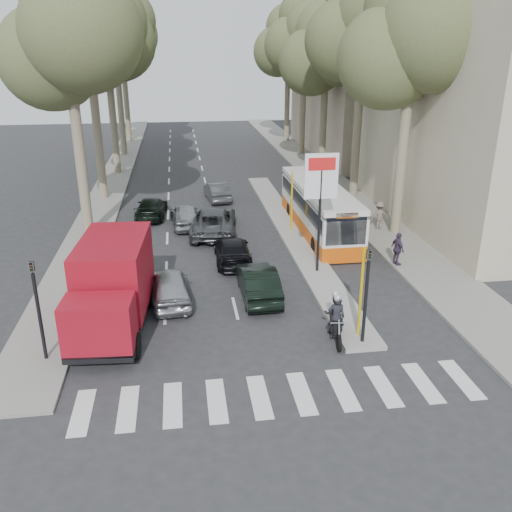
{
  "coord_description": "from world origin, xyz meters",
  "views": [
    {
      "loc": [
        -2.85,
        -17.53,
        9.91
      ],
      "look_at": [
        0.18,
        3.57,
        1.6
      ],
      "focal_mm": 38.0,
      "sensor_mm": 36.0,
      "label": 1
    }
  ],
  "objects_px": {
    "silver_hatchback": "(169,287)",
    "dark_hatchback": "(258,282)",
    "city_bus": "(319,207)",
    "motorcycle": "(335,317)",
    "red_truck": "(113,285)"
  },
  "relations": [
    {
      "from": "red_truck",
      "to": "motorcycle",
      "type": "height_order",
      "value": "red_truck"
    },
    {
      "from": "silver_hatchback",
      "to": "dark_hatchback",
      "type": "bearing_deg",
      "value": 172.55
    },
    {
      "from": "city_bus",
      "to": "motorcycle",
      "type": "xyz_separation_m",
      "value": [
        -2.38,
        -11.77,
        -0.6
      ]
    },
    {
      "from": "city_bus",
      "to": "silver_hatchback",
      "type": "bearing_deg",
      "value": -136.3
    },
    {
      "from": "silver_hatchback",
      "to": "dark_hatchback",
      "type": "relative_size",
      "value": 0.96
    },
    {
      "from": "dark_hatchback",
      "to": "motorcycle",
      "type": "bearing_deg",
      "value": 120.49
    },
    {
      "from": "silver_hatchback",
      "to": "red_truck",
      "type": "relative_size",
      "value": 0.63
    },
    {
      "from": "city_bus",
      "to": "motorcycle",
      "type": "distance_m",
      "value": 12.02
    },
    {
      "from": "silver_hatchback",
      "to": "motorcycle",
      "type": "xyz_separation_m",
      "value": [
        5.93,
        -3.82,
        0.16
      ]
    },
    {
      "from": "dark_hatchback",
      "to": "city_bus",
      "type": "relative_size",
      "value": 0.4
    },
    {
      "from": "silver_hatchback",
      "to": "red_truck",
      "type": "distance_m",
      "value": 2.95
    },
    {
      "from": "red_truck",
      "to": "motorcycle",
      "type": "distance_m",
      "value": 8.19
    },
    {
      "from": "silver_hatchback",
      "to": "dark_hatchback",
      "type": "distance_m",
      "value": 3.68
    },
    {
      "from": "red_truck",
      "to": "city_bus",
      "type": "relative_size",
      "value": 0.61
    },
    {
      "from": "red_truck",
      "to": "motorcycle",
      "type": "xyz_separation_m",
      "value": [
        7.92,
        -1.91,
        -0.9
      ]
    }
  ]
}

